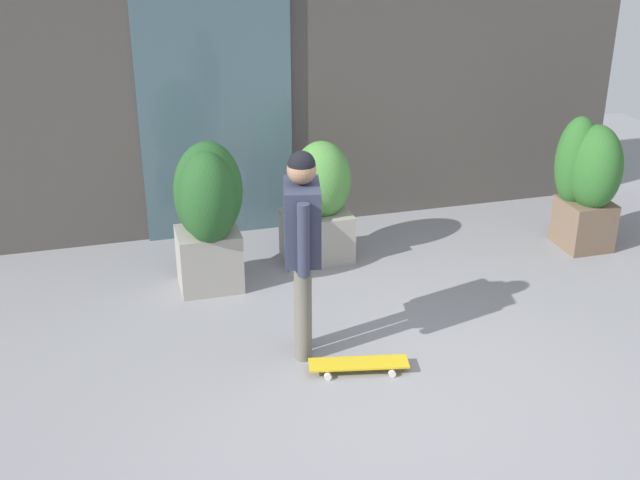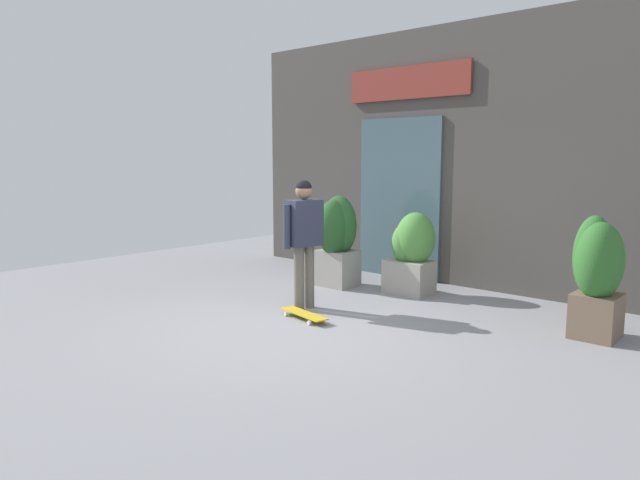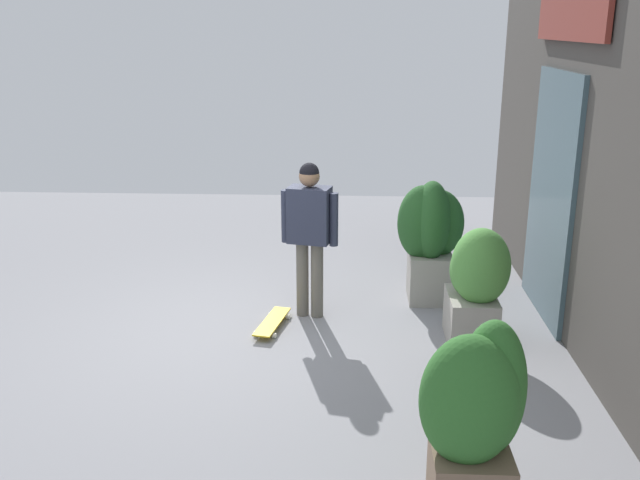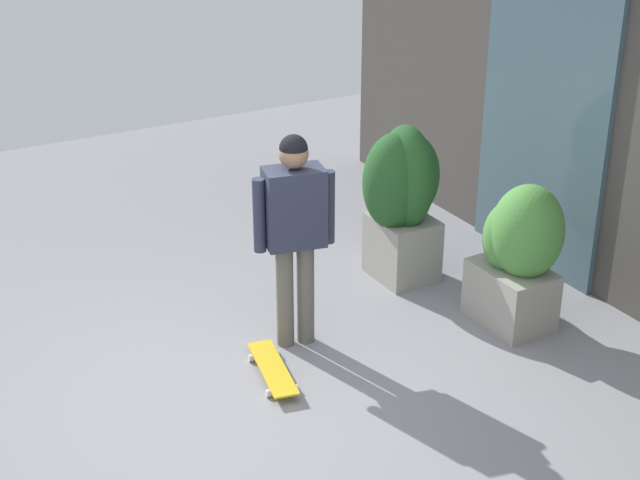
{
  "view_description": "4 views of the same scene",
  "coord_description": "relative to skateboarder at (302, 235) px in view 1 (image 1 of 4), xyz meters",
  "views": [
    {
      "loc": [
        -1.86,
        -4.81,
        3.49
      ],
      "look_at": [
        -0.33,
        0.71,
        0.9
      ],
      "focal_mm": 46.54,
      "sensor_mm": 36.0,
      "label": 1
    },
    {
      "loc": [
        4.44,
        -4.68,
        1.93
      ],
      "look_at": [
        -0.33,
        0.71,
        0.9
      ],
      "focal_mm": 32.24,
      "sensor_mm": 36.0,
      "label": 2
    },
    {
      "loc": [
        6.45,
        1.04,
        2.99
      ],
      "look_at": [
        -0.33,
        0.71,
        0.9
      ],
      "focal_mm": 39.46,
      "sensor_mm": 36.0,
      "label": 3
    },
    {
      "loc": [
        5.05,
        -2.31,
        3.76
      ],
      "look_at": [
        -0.33,
        0.71,
        0.9
      ],
      "focal_mm": 53.5,
      "sensor_mm": 36.0,
      "label": 4
    }
  ],
  "objects": [
    {
      "name": "skateboard",
      "position": [
        0.34,
        -0.37,
        -0.95
      ],
      "size": [
        0.77,
        0.33,
        0.08
      ],
      "rotation": [
        0.0,
        0.0,
        -0.19
      ],
      "color": "gold",
      "rests_on": "ground_plane"
    },
    {
      "name": "building_facade",
      "position": [
        0.47,
        2.63,
        0.92
      ],
      "size": [
        7.35,
        0.31,
        3.89
      ],
      "color": "#4C4742",
      "rests_on": "ground_plane"
    },
    {
      "name": "planter_box_left",
      "position": [
        -0.54,
        1.3,
        -0.22
      ],
      "size": [
        0.6,
        0.74,
        1.37
      ],
      "color": "gray",
      "rests_on": "ground_plane"
    },
    {
      "name": "ground_plane",
      "position": [
        0.5,
        -0.6,
        -1.01
      ],
      "size": [
        12.0,
        12.0,
        0.0
      ],
      "primitive_type": "plane",
      "color": "gray"
    },
    {
      "name": "planter_box_mid",
      "position": [
        0.58,
        1.64,
        -0.38
      ],
      "size": [
        0.66,
        0.56,
        1.17
      ],
      "color": "gray",
      "rests_on": "ground_plane"
    },
    {
      "name": "skateboarder",
      "position": [
        0.0,
        0.0,
        0.0
      ],
      "size": [
        0.34,
        0.59,
        1.66
      ],
      "rotation": [
        0.0,
        0.0,
        -0.21
      ],
      "color": "#666056",
      "rests_on": "ground_plane"
    },
    {
      "name": "planter_box_right",
      "position": [
        3.16,
        1.21,
        -0.29
      ],
      "size": [
        0.56,
        0.66,
        1.32
      ],
      "color": "brown",
      "rests_on": "ground_plane"
    }
  ]
}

